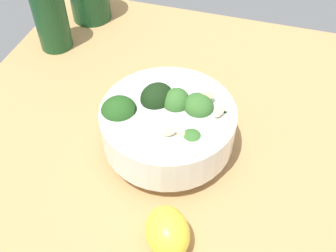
% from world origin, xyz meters
% --- Properties ---
extents(ground_plane, '(0.65, 0.65, 0.04)m').
position_xyz_m(ground_plane, '(0.00, 0.00, -0.02)').
color(ground_plane, tan).
extents(bowl_of_broccoli, '(0.17, 0.18, 0.09)m').
position_xyz_m(bowl_of_broccoli, '(-0.02, 0.01, 0.05)').
color(bowl_of_broccoli, white).
rests_on(bowl_of_broccoli, ground_plane).
extents(lemon_wedge, '(0.08, 0.07, 0.05)m').
position_xyz_m(lemon_wedge, '(-0.15, -0.03, 0.02)').
color(lemon_wedge, yellow).
rests_on(lemon_wedge, ground_plane).
extents(bottle_short, '(0.05, 0.05, 0.14)m').
position_xyz_m(bottle_short, '(0.15, 0.26, 0.07)').
color(bottle_short, '#194723').
rests_on(bottle_short, ground_plane).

